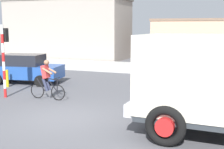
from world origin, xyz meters
name	(u,v)px	position (x,y,z in m)	size (l,w,h in m)	color
ground_plane	(65,118)	(0.00, 0.00, 0.00)	(120.00, 120.00, 0.00)	#56565B
sidewalk_far	(153,68)	(0.00, 12.88, 0.08)	(80.00, 5.00, 0.16)	#ADADA8
cyclist	(47,80)	(-2.09, 2.17, 0.86)	(1.73, 0.50, 1.72)	black
traffic_light_pole	(4,51)	(-4.06, 1.90, 2.07)	(0.24, 0.43, 3.20)	red
car_red_near	(216,70)	(4.58, 8.15, 0.82)	(4.27, 2.49, 1.60)	#B7B7BC
car_white_mid	(25,68)	(-5.40, 5.05, 0.82)	(4.23, 2.37, 1.60)	#234C9E
pedestrian_near_kerb	(140,69)	(0.70, 6.99, 0.85)	(0.34, 0.22, 1.62)	#2D334C
bollard_far	(7,78)	(-5.54, 3.76, 0.45)	(0.14, 0.14, 0.90)	gold
building_corner_left	(68,29)	(-9.85, 18.04, 2.86)	(11.93, 5.17, 5.71)	#9E9389
building_mid_block	(207,40)	(3.26, 19.46, 1.89)	(9.12, 5.54, 3.77)	tan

